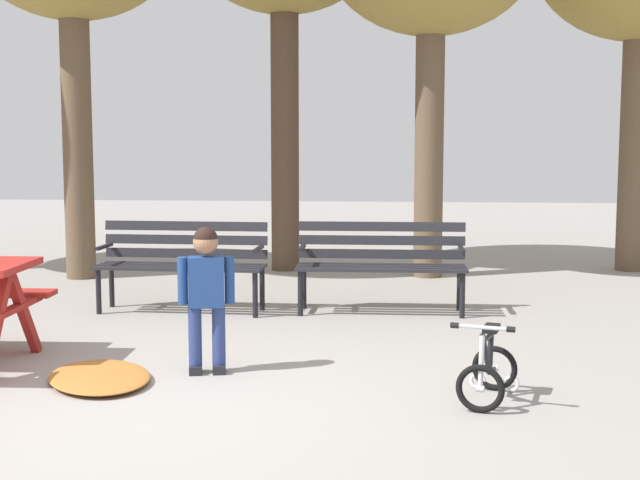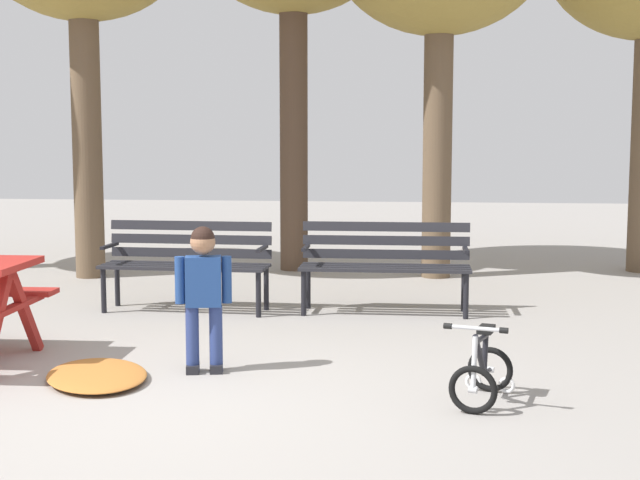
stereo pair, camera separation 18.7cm
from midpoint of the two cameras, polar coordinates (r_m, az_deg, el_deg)
ground at (r=5.76m, az=-10.39°, el=-10.39°), size 36.00×36.00×0.00m
park_bench_far_left at (r=8.77m, az=-7.76°, el=-1.11°), size 1.61×0.51×0.85m
park_bench_left at (r=8.61m, az=4.75°, el=-1.21°), size 1.60×0.47×0.85m
child_standing at (r=6.41m, az=-6.52°, el=-2.98°), size 0.39×0.21×1.04m
kids_bicycle at (r=5.85m, az=11.09°, el=-8.11°), size 0.48×0.62×0.54m
leaf_pile at (r=6.45m, az=-13.06°, el=-8.29°), size 1.03×1.16×0.07m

